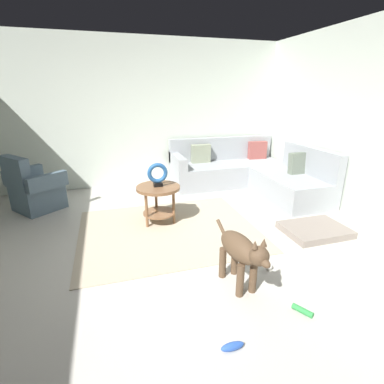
# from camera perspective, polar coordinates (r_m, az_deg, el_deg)

# --- Properties ---
(ground_plane) EXTENTS (6.00, 6.00, 0.10)m
(ground_plane) POSITION_cam_1_polar(r_m,az_deg,el_deg) (3.29, -4.67, -14.04)
(ground_plane) COLOR beige
(wall_back) EXTENTS (6.00, 0.12, 2.70)m
(wall_back) POSITION_cam_1_polar(r_m,az_deg,el_deg) (5.68, -11.54, 14.85)
(wall_back) COLOR silver
(wall_back) RESTS_ON ground_plane
(area_rug) EXTENTS (2.30, 1.90, 0.01)m
(area_rug) POSITION_cam_1_polar(r_m,az_deg,el_deg) (3.89, -4.71, -7.55)
(area_rug) COLOR #BCAD93
(area_rug) RESTS_ON ground_plane
(sectional_couch) EXTENTS (2.20, 2.25, 0.88)m
(sectional_couch) POSITION_cam_1_polar(r_m,az_deg,el_deg) (5.55, 11.20, 3.64)
(sectional_couch) COLOR #9EA3A8
(sectional_couch) RESTS_ON ground_plane
(armchair) EXTENTS (0.97, 1.00, 0.88)m
(armchair) POSITION_cam_1_polar(r_m,az_deg,el_deg) (5.04, -28.93, 0.32)
(armchair) COLOR #4C6070
(armchair) RESTS_ON ground_plane
(side_table) EXTENTS (0.60, 0.60, 0.54)m
(side_table) POSITION_cam_1_polar(r_m,az_deg,el_deg) (3.97, -6.70, -0.56)
(side_table) COLOR brown
(side_table) RESTS_ON ground_plane
(torus_sculpture) EXTENTS (0.28, 0.08, 0.33)m
(torus_sculpture) POSITION_cam_1_polar(r_m,az_deg,el_deg) (3.88, -6.87, 3.53)
(torus_sculpture) COLOR black
(torus_sculpture) RESTS_ON side_table
(dog_bed_mat) EXTENTS (0.80, 0.60, 0.09)m
(dog_bed_mat) POSITION_cam_1_polar(r_m,az_deg,el_deg) (4.12, 23.25, -6.93)
(dog_bed_mat) COLOR gray
(dog_bed_mat) RESTS_ON ground_plane
(dog) EXTENTS (0.29, 0.85, 0.63)m
(dog) POSITION_cam_1_polar(r_m,az_deg,el_deg) (2.71, 9.74, -11.61)
(dog) COLOR brown
(dog) RESTS_ON ground_plane
(dog_toy_ball) EXTENTS (0.08, 0.08, 0.08)m
(dog_toy_ball) POSITION_cam_1_polar(r_m,az_deg,el_deg) (3.19, 15.06, -14.08)
(dog_toy_ball) COLOR silver
(dog_toy_ball) RESTS_ON ground_plane
(dog_toy_rope) EXTENTS (0.13, 0.18, 0.05)m
(dog_toy_rope) POSITION_cam_1_polar(r_m,az_deg,el_deg) (2.76, 21.13, -21.14)
(dog_toy_rope) COLOR green
(dog_toy_rope) RESTS_ON ground_plane
(dog_toy_bone) EXTENTS (0.18, 0.06, 0.06)m
(dog_toy_bone) POSITION_cam_1_polar(r_m,az_deg,el_deg) (2.36, 8.05, -28.14)
(dog_toy_bone) COLOR blue
(dog_toy_bone) RESTS_ON ground_plane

